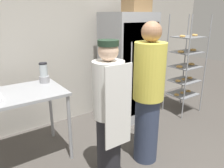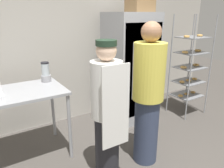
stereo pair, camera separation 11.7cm
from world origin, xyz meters
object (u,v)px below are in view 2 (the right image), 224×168
(person_customer, at_px, (148,95))
(person_baker, at_px, (107,111))
(refrigerator, at_px, (130,68))
(blender_pitcher, at_px, (46,73))
(cardboard_storage_box, at_px, (140,3))
(baking_rack, at_px, (190,67))

(person_customer, bearing_deg, person_baker, 179.10)
(refrigerator, xyz_separation_m, person_customer, (-0.57, -1.11, -0.03))
(blender_pitcher, distance_m, person_baker, 1.17)
(blender_pitcher, bearing_deg, cardboard_storage_box, -1.46)
(cardboard_storage_box, xyz_separation_m, person_customer, (-0.70, -1.07, -1.10))
(refrigerator, distance_m, person_baker, 1.59)
(person_baker, bearing_deg, blender_pitcher, 106.23)
(baking_rack, distance_m, person_customer, 1.77)
(baking_rack, xyz_separation_m, blender_pitcher, (-2.52, 0.42, 0.15))
(blender_pitcher, height_order, person_baker, person_baker)
(blender_pitcher, bearing_deg, person_customer, -51.26)
(baking_rack, height_order, cardboard_storage_box, cardboard_storage_box)
(baking_rack, bearing_deg, person_customer, -156.94)
(blender_pitcher, bearing_deg, baking_rack, -9.43)
(cardboard_storage_box, distance_m, person_customer, 1.69)
(person_baker, bearing_deg, baking_rack, 17.28)
(cardboard_storage_box, relative_size, person_baker, 0.25)
(baking_rack, distance_m, blender_pitcher, 2.56)
(baking_rack, xyz_separation_m, person_customer, (-1.63, -0.69, -0.00))
(person_baker, height_order, person_customer, person_customer)
(refrigerator, distance_m, blender_pitcher, 1.47)
(refrigerator, bearing_deg, person_baker, -136.11)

